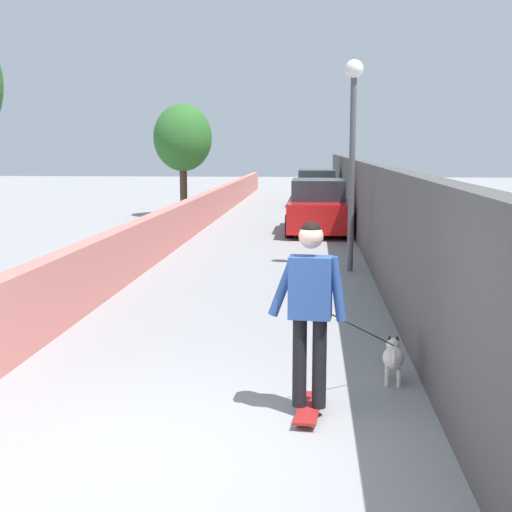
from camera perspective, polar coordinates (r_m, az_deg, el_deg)
ground_plane at (r=19.13m, az=1.53°, el=1.70°), size 80.00×80.00×0.00m
wall_left at (r=17.40m, az=-6.67°, el=2.59°), size 48.00×0.30×1.01m
fence_right at (r=17.06m, az=9.17°, el=4.26°), size 48.00×0.30×2.10m
tree_left_near at (r=24.39m, az=-6.15°, el=9.76°), size 2.05×2.05×3.97m
lamp_post at (r=13.57m, az=8.10°, el=10.62°), size 0.36×0.36×4.11m
skateboard at (r=6.43m, az=4.44°, el=-12.56°), size 0.82×0.28×0.08m
person_skateboarder at (r=6.13m, az=4.56°, el=-3.67°), size 0.26×0.71×1.71m
dog at (r=7.34m, az=11.38°, el=-8.22°), size 1.29×1.00×1.06m
car_near at (r=19.98m, az=5.21°, el=4.04°), size 4.18×1.80×1.54m
car_far at (r=28.94m, az=5.08°, el=5.57°), size 4.37×1.80×1.54m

